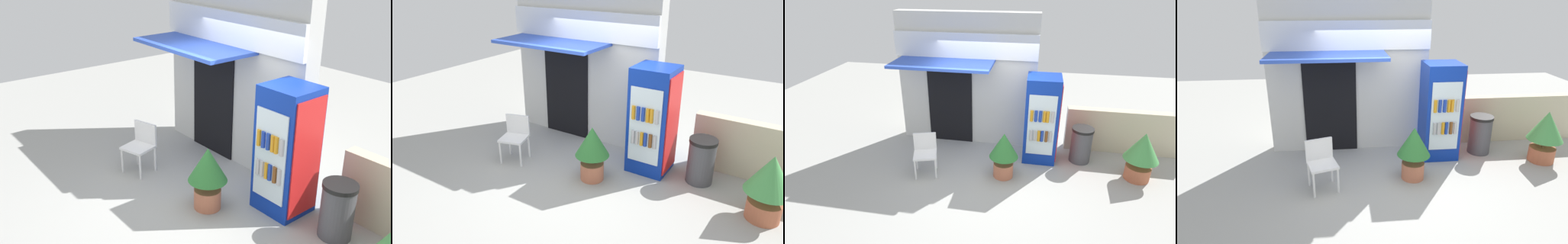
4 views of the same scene
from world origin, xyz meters
The scene contains 8 objects.
ground centered at (0.00, 0.00, 0.00)m, with size 16.00×16.00×0.00m, color #A3A39E.
storefront_building centered at (-0.67, 1.45, 1.59)m, with size 3.24×1.32×3.10m.
drink_cooler centered at (1.14, 0.84, 0.96)m, with size 0.72×0.74×1.92m.
plastic_chair centered at (-1.18, -0.17, 0.51)m, with size 0.57×0.56×0.85m.
potted_plant_near_shop centered at (0.43, -0.03, 0.60)m, with size 0.59×0.59×0.98m.
potted_plant_curbside centered at (3.13, 0.37, 0.62)m, with size 0.67×0.67×1.04m.
trash_bin centered at (2.04, 0.88, 0.41)m, with size 0.47×0.47×0.81m.
stone_boundary_wall centered at (3.13, 1.48, 0.52)m, with size 2.80×0.23×1.03m, color beige.
Camera 3 is at (0.97, -5.53, 3.82)m, focal length 29.11 mm.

